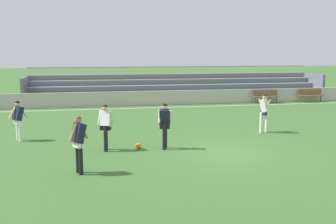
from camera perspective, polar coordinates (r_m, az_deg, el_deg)
The scene contains 12 objects.
ground_plane at distance 14.44m, azimuth 8.11°, elevation -5.72°, with size 160.00×160.00×0.00m, color #3D662D.
field_line_sideline at distance 25.79m, azimuth -0.73°, elevation 0.65°, with size 44.00×0.12×0.01m, color white.
sideline_wall at distance 26.95m, azimuth -1.22°, elevation 2.00°, with size 48.00×0.16×0.96m, color #BCB7AD.
bleacher_stand at distance 29.56m, azimuth 1.57°, elevation 3.62°, with size 21.61×3.34×2.42m.
bench_centre_sideline at distance 30.40m, azimuth 19.44°, elevation 2.39°, with size 1.80×0.40×0.90m.
bench_near_bin at distance 28.82m, azimuth 13.62°, elevation 2.32°, with size 1.80×0.40×0.90m.
player_dark_wide_left at distance 14.66m, azimuth -0.46°, elevation -1.40°, with size 0.54×0.41×1.68m.
player_white_overlapping at distance 14.58m, azimuth -8.83°, elevation -1.56°, with size 0.59×0.49×1.68m.
player_white_deep_cover at distance 18.17m, azimuth 13.43°, elevation 0.35°, with size 0.51×0.66×1.71m.
player_dark_wide_right at distance 17.08m, azimuth -20.39°, elevation -0.69°, with size 0.71×0.53×1.61m.
player_dark_on_ball at distance 11.94m, azimuth -12.49°, elevation -3.76°, with size 0.57×0.50×1.72m.
soccer_ball at distance 14.88m, azimuth -4.18°, elevation -4.79°, with size 0.22×0.22×0.22m, color orange.
Camera 1 is at (-4.72, -13.18, 3.52)m, focal length 43.19 mm.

